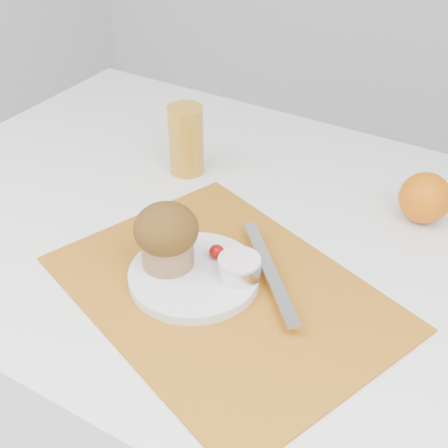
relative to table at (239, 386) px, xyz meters
The scene contains 11 objects.
table is the anchor object (origin of this frame).
placemat 0.41m from the table, 70.11° to the right, with size 0.45×0.33×0.00m, color #AB6617.
plate 0.41m from the table, 87.88° to the right, with size 0.18×0.18×0.01m, color white.
ramekin 0.43m from the table, 62.47° to the right, with size 0.06×0.06×0.03m, color silver.
cream 0.44m from the table, 62.47° to the right, with size 0.06×0.06×0.01m, color white.
raspberry_near 0.42m from the table, 81.44° to the right, with size 0.02×0.02×0.02m, color #600502.
raspberry_far 0.42m from the table, 62.39° to the right, with size 0.02×0.02×0.02m, color #5E020B.
butter_knife 0.42m from the table, 44.15° to the right, with size 0.22×0.02×0.01m, color silver.
orange 0.50m from the table, 35.98° to the left, with size 0.08×0.08×0.08m, color #DB6507.
juice_glass 0.48m from the table, 149.81° to the left, with size 0.06×0.06×0.12m, color #C68A25.
muffin 0.47m from the table, 103.74° to the right, with size 0.09×0.09×0.09m.
Camera 1 is at (0.38, -0.64, 1.33)m, focal length 50.00 mm.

